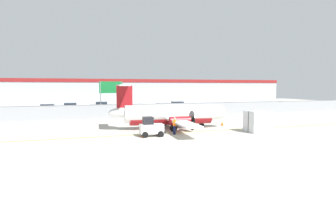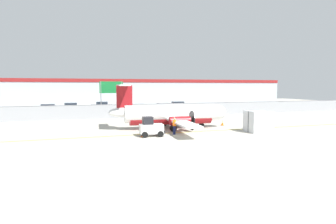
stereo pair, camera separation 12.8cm
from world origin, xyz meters
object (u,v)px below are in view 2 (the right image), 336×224
commuter_airplane (173,114)px  traffic_cone_near_right (222,123)px  parked_car_2 (102,106)px  parked_car_4 (163,107)px  parked_car_1 (70,107)px  parked_car_5 (177,105)px  parked_car_3 (138,108)px  ground_crew_worker (174,125)px  traffic_cone_near_left (143,134)px  parked_car_0 (49,109)px  highway_sign (111,90)px  baggage_tug (151,127)px  parked_car_6 (217,107)px  cargo_container (258,122)px

commuter_airplane → traffic_cone_near_right: size_ratio=25.12×
traffic_cone_near_right → parked_car_2: bearing=111.4°
traffic_cone_near_right → parked_car_4: 20.10m
parked_car_1 → parked_car_5: same height
parked_car_3 → parked_car_4: size_ratio=0.99×
ground_crew_worker → traffic_cone_near_left: size_ratio=2.66×
parked_car_4 → parked_car_3: bearing=3.9°
parked_car_0 → parked_car_1: bearing=42.3°
parked_car_0 → highway_sign: (9.53, -8.69, 3.24)m
baggage_tug → highway_sign: (-0.82, 19.62, 3.28)m
commuter_airplane → parked_car_3: 19.74m
parked_car_3 → baggage_tug: bearing=76.0°
ground_crew_worker → parked_car_6: bearing=105.4°
traffic_cone_near_left → parked_car_3: bearing=78.0°
traffic_cone_near_right → parked_car_1: bearing=123.0°
baggage_tug → parked_car_5: (13.79, 29.33, 0.04)m
baggage_tug → parked_car_2: baggage_tug is taller
parked_car_2 → parked_car_4: bearing=147.8°
parked_car_5 → highway_sign: size_ratio=0.76×
commuter_airplane → parked_car_6: bearing=55.2°
ground_crew_worker → parked_car_1: size_ratio=0.40×
ground_crew_worker → parked_car_6: (16.77, 22.36, -0.06)m
parked_car_2 → parked_car_5: same height
parked_car_1 → parked_car_2: 6.37m
parked_car_2 → parked_car_6: size_ratio=1.02×
ground_crew_worker → highway_sign: 19.84m
traffic_cone_near_right → highway_sign: (-11.20, 14.78, 3.83)m
parked_car_1 → parked_car_6: same height
parked_car_1 → parked_car_2: (5.99, 2.15, 0.00)m
parked_car_0 → parked_car_4: 19.98m
parked_car_2 → baggage_tug: bearing=99.3°
cargo_container → baggage_tug: bearing=175.7°
commuter_airplane → traffic_cone_near_left: 6.37m
cargo_container → parked_car_5: bearing=86.0°
parked_car_6 → baggage_tug: bearing=45.4°
baggage_tug → parked_car_4: size_ratio=0.55×
highway_sign → ground_crew_worker: bearing=-80.3°
traffic_cone_near_left → parked_car_3: (5.10, 23.99, 0.58)m
parked_car_0 → parked_car_5: size_ratio=1.01×
parked_car_3 → parked_car_6: 14.99m
parked_car_3 → parked_car_0: bearing=-20.1°
ground_crew_worker → parked_car_1: same height
parked_car_1 → parked_car_6: size_ratio=0.97×
baggage_tug → ground_crew_worker: baggage_tug is taller
commuter_airplane → baggage_tug: bearing=-126.2°
traffic_cone_near_right → highway_sign: bearing=127.2°
parked_car_2 → parked_car_4: 13.27m
parked_car_3 → parked_car_2: bearing=-65.2°
parked_car_5 → parked_car_1: bearing=-5.6°
commuter_airplane → parked_car_4: bearing=80.1°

